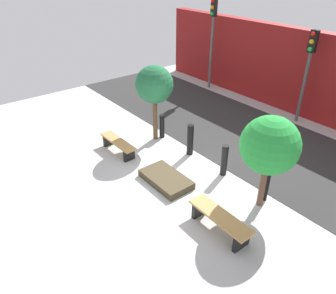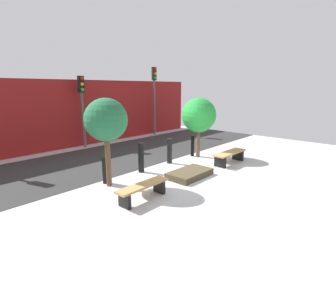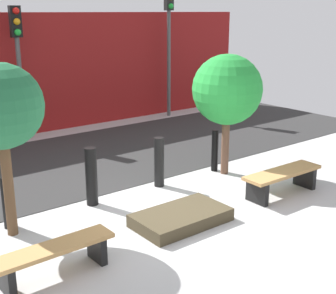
% 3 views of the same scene
% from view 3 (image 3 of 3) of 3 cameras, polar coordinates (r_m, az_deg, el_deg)
% --- Properties ---
extents(ground_plane, '(18.00, 18.00, 0.00)m').
position_cam_3_polar(ground_plane, '(8.05, -0.17, -8.36)').
color(ground_plane, '#B4B4B4').
extents(road_strip, '(18.00, 4.47, 0.01)m').
position_cam_3_polar(road_strip, '(11.00, -12.07, -1.83)').
color(road_strip, '#2C2C2C').
rests_on(road_strip, ground).
extents(building_facade, '(16.20, 0.50, 3.32)m').
position_cam_3_polar(building_facade, '(13.58, -18.64, 8.26)').
color(building_facade, maroon).
rests_on(building_facade, ground).
extents(bench_left, '(1.64, 0.42, 0.44)m').
position_cam_3_polar(bench_left, '(6.40, -13.71, -12.63)').
color(bench_left, black).
rests_on(bench_left, ground).
extents(bench_right, '(1.73, 0.50, 0.47)m').
position_cam_3_polar(bench_right, '(9.07, 13.77, -3.65)').
color(bench_right, black).
rests_on(bench_right, ground).
extents(planter_bed, '(1.55, 0.90, 0.21)m').
position_cam_3_polar(planter_bed, '(7.73, 1.61, -8.58)').
color(planter_bed, '#443A27').
rests_on(planter_bed, ground).
extents(tree_behind_left_bench, '(1.27, 1.27, 2.67)m').
position_cam_3_polar(tree_behind_left_bench, '(7.20, -19.77, 4.52)').
color(tree_behind_left_bench, brown).
rests_on(tree_behind_left_bench, ground).
extents(tree_behind_right_bench, '(1.45, 1.45, 2.53)m').
position_cam_3_polar(tree_behind_right_bench, '(9.69, 7.23, 6.88)').
color(tree_behind_right_bench, brown).
rests_on(tree_behind_right_bench, ground).
extents(bollard_far_left, '(0.18, 0.18, 0.87)m').
position_cam_3_polar(bollard_far_left, '(7.89, -18.94, -6.39)').
color(bollard_far_left, black).
rests_on(bollard_far_left, ground).
extents(bollard_left, '(0.21, 0.21, 1.06)m').
position_cam_3_polar(bollard_left, '(8.41, -9.33, -3.57)').
color(bollard_left, black).
rests_on(bollard_left, ground).
extents(bollard_center, '(0.20, 0.20, 1.00)m').
position_cam_3_polar(bollard_center, '(9.19, -1.09, -1.84)').
color(bollard_center, black).
rests_on(bollard_center, ground).
extents(bollard_right, '(0.15, 0.15, 0.92)m').
position_cam_3_polar(bollard_right, '(10.13, 5.73, -0.42)').
color(bollard_right, black).
rests_on(bollard_right, ground).
extents(traffic_light_mid_west, '(0.28, 0.27, 3.48)m').
position_cam_3_polar(traffic_light_mid_west, '(12.83, -17.82, 11.32)').
color(traffic_light_mid_west, '#4F4F4F').
rests_on(traffic_light_mid_west, ground).
extents(traffic_light_mid_east, '(0.28, 0.27, 4.14)m').
position_cam_3_polar(traffic_light_mid_east, '(15.26, 0.14, 14.33)').
color(traffic_light_mid_east, '#4D4D4D').
rests_on(traffic_light_mid_east, ground).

